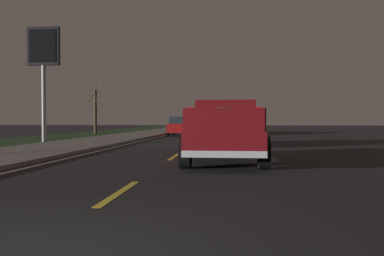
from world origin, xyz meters
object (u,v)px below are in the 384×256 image
Objects in this scene: gas_price_sign at (43,56)px; bare_tree_far at (95,110)px; sedan_white at (231,130)px; sedan_silver at (229,125)px; sedan_red at (182,126)px; pickup_truck at (225,129)px; sedan_black at (194,125)px.

gas_price_sign reaches higher than bare_tree_far.
sedan_white is 0.67× the size of gas_price_sign.
gas_price_sign reaches higher than sedan_silver.
bare_tree_far reaches higher than sedan_silver.
pickup_truck is at bearing -169.41° from sedan_red.
sedan_black is 1.00× the size of sedan_red.
sedan_red is (19.95, 3.73, -0.20)m from pickup_truck.
bare_tree_far is at bearing 27.42° from pickup_truck.
sedan_white is 11.68m from gas_price_sign.
sedan_black is 0.67× the size of gas_price_sign.
sedan_silver is 12.34m from bare_tree_far.
bare_tree_far is (23.45, 12.17, 1.21)m from pickup_truck.
pickup_truck is 26.45m from bare_tree_far.
bare_tree_far reaches higher than sedan_black.
sedan_black is at bearing -68.98° from bare_tree_far.
pickup_truck reaches higher than sedan_red.
sedan_white is 16.19m from sedan_silver.
sedan_white is at bearing -169.48° from sedan_black.
bare_tree_far is (-0.61, 12.24, 1.41)m from sedan_silver.
sedan_white and sedan_silver have the same top height.
gas_price_sign is (-14.17, 10.60, 4.17)m from sedan_silver.
sedan_black is (18.98, 3.52, 0.00)m from sedan_white.
gas_price_sign reaches higher than sedan_black.
sedan_white is at bearing -100.67° from gas_price_sign.
gas_price_sign reaches higher than pickup_truck.
sedan_red is 0.95× the size of bare_tree_far.
gas_price_sign is 13.93m from bare_tree_far.
sedan_red is at bearing 137.23° from sedan_silver.
bare_tree_far reaches higher than sedan_white.
gas_price_sign is (2.02, 10.72, 4.17)m from sedan_white.
sedan_white is at bearing -1.47° from pickup_truck.
sedan_silver is (4.12, -3.81, 0.00)m from sedan_red.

